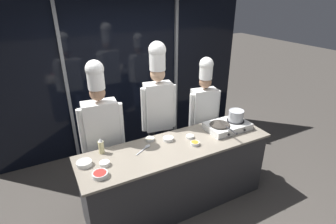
{
  "coord_description": "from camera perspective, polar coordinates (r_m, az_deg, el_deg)",
  "views": [
    {
      "loc": [
        -1.4,
        -2.41,
        2.66
      ],
      "look_at": [
        0.0,
        0.25,
        1.27
      ],
      "focal_mm": 28.0,
      "sensor_mm": 36.0,
      "label": 1
    }
  ],
  "objects": [
    {
      "name": "prep_bowl_noodles",
      "position": [
        3.37,
        -3.99,
        -5.88
      ],
      "size": [
        0.12,
        0.12,
        0.04
      ],
      "color": "white",
      "rests_on": "demo_counter"
    },
    {
      "name": "ground_plane",
      "position": [
        3.85,
        1.83,
        -18.93
      ],
      "size": [
        24.0,
        24.0,
        0.0
      ],
      "primitive_type": "plane",
      "color": "#47423D"
    },
    {
      "name": "chef_sous",
      "position": [
        3.65,
        -2.17,
        2.31
      ],
      "size": [
        0.5,
        0.26,
        2.09
      ],
      "rotation": [
        0.0,
        0.0,
        2.99
      ],
      "color": "#232326",
      "rests_on": "ground_plane"
    },
    {
      "name": "chef_line",
      "position": [
        3.98,
        7.81,
        1.19
      ],
      "size": [
        0.49,
        0.25,
        1.83
      ],
      "rotation": [
        0.0,
        0.0,
        2.98
      ],
      "color": "#2D3856",
      "rests_on": "ground_plane"
    },
    {
      "name": "squeeze_bottle_oil",
      "position": [
        3.18,
        -14.36,
        -7.19
      ],
      "size": [
        0.07,
        0.07,
        0.2
      ],
      "color": "beige",
      "rests_on": "demo_counter"
    },
    {
      "name": "demo_counter",
      "position": [
        3.55,
        1.93,
        -13.51
      ],
      "size": [
        2.46,
        0.71,
        0.92
      ],
      "color": "#2D2D30",
      "rests_on": "ground_plane"
    },
    {
      "name": "prep_bowl_chicken",
      "position": [
        3.06,
        -17.78,
        -10.54
      ],
      "size": [
        0.17,
        0.17,
        0.05
      ],
      "color": "white",
      "rests_on": "demo_counter"
    },
    {
      "name": "stock_pot",
      "position": [
        3.73,
        14.59,
        -0.69
      ],
      "size": [
        0.24,
        0.21,
        0.15
      ],
      "color": "#B7BABF",
      "rests_on": "portable_stove"
    },
    {
      "name": "prep_bowl_carrots",
      "position": [
        3.29,
        5.88,
        -6.75
      ],
      "size": [
        0.11,
        0.11,
        0.04
      ],
      "color": "white",
      "rests_on": "demo_counter"
    },
    {
      "name": "frying_pan",
      "position": [
        3.59,
        11.27,
        -2.49
      ],
      "size": [
        0.28,
        0.48,
        0.04
      ],
      "color": "#38332D",
      "rests_on": "portable_stove"
    },
    {
      "name": "prep_bowl_bean_sprouts",
      "position": [
        3.43,
        4.79,
        -5.32
      ],
      "size": [
        0.11,
        0.11,
        0.04
      ],
      "color": "white",
      "rests_on": "demo_counter"
    },
    {
      "name": "serving_spoon_slotted",
      "position": [
        3.23,
        -4.86,
        -7.71
      ],
      "size": [
        0.25,
        0.17,
        0.02
      ],
      "color": "#B2B5BA",
      "rests_on": "demo_counter"
    },
    {
      "name": "prep_bowl_bell_pepper",
      "position": [
        2.85,
        -14.57,
        -12.97
      ],
      "size": [
        0.17,
        0.17,
        0.05
      ],
      "color": "white",
      "rests_on": "demo_counter"
    },
    {
      "name": "prep_bowl_onion",
      "position": [
        3.0,
        -13.64,
        -10.81
      ],
      "size": [
        0.12,
        0.12,
        0.04
      ],
      "color": "white",
      "rests_on": "demo_counter"
    },
    {
      "name": "prep_bowl_shrimp",
      "position": [
        3.36,
        0.05,
        -5.82
      ],
      "size": [
        0.14,
        0.14,
        0.04
      ],
      "color": "white",
      "rests_on": "demo_counter"
    },
    {
      "name": "portable_stove",
      "position": [
        3.71,
        12.79,
        -2.97
      ],
      "size": [
        0.59,
        0.39,
        0.1
      ],
      "color": "silver",
      "rests_on": "demo_counter"
    },
    {
      "name": "window_wall_back",
      "position": [
        4.67,
        -9.27,
        8.16
      ],
      "size": [
        4.65,
        0.09,
        2.7
      ],
      "color": "black",
      "rests_on": "ground_plane"
    },
    {
      "name": "chef_head",
      "position": [
        3.41,
        -14.34,
        -2.63
      ],
      "size": [
        0.56,
        0.26,
        1.96
      ],
      "rotation": [
        0.0,
        0.0,
        3.05
      ],
      "color": "#2D3856",
      "rests_on": "ground_plane"
    }
  ]
}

